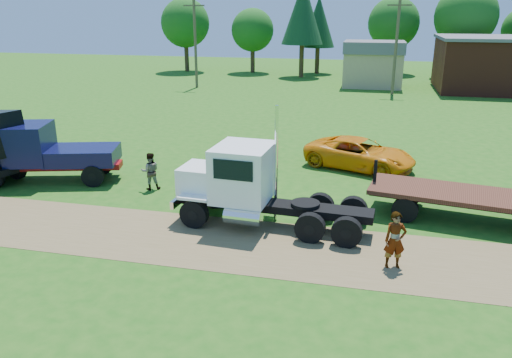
% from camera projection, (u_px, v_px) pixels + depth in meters
% --- Properties ---
extents(ground, '(140.00, 140.00, 0.00)m').
position_uv_depth(ground, '(241.00, 244.00, 17.46)').
color(ground, '#1C5512').
rests_on(ground, ground).
extents(dirt_track, '(120.00, 4.20, 0.01)m').
position_uv_depth(dirt_track, '(241.00, 244.00, 17.46)').
color(dirt_track, brown).
rests_on(dirt_track, ground).
extents(white_semi_tractor, '(7.54, 2.91, 4.50)m').
position_uv_depth(white_semi_tractor, '(245.00, 184.00, 18.80)').
color(white_semi_tractor, black).
rests_on(white_semi_tractor, ground).
extents(navy_truck, '(6.49, 3.77, 2.77)m').
position_uv_depth(navy_truck, '(43.00, 152.00, 23.51)').
color(navy_truck, '#960A0D').
rests_on(navy_truck, ground).
extents(orange_pickup, '(6.13, 4.31, 1.55)m').
position_uv_depth(orange_pickup, '(360.00, 154.00, 25.59)').
color(orange_pickup, orange).
rests_on(orange_pickup, ground).
extents(flatbed_trailer, '(8.26, 3.67, 2.04)m').
position_uv_depth(flatbed_trailer, '(477.00, 200.00, 19.04)').
color(flatbed_trailer, '#3D1C13').
rests_on(flatbed_trailer, ground).
extents(spectator_a, '(0.77, 0.59, 1.87)m').
position_uv_depth(spectator_a, '(395.00, 240.00, 15.60)').
color(spectator_a, '#999999').
rests_on(spectator_a, ground).
extents(spectator_b, '(1.03, 0.93, 1.72)m').
position_uv_depth(spectator_b, '(150.00, 171.00, 22.55)').
color(spectator_b, '#999999').
rests_on(spectator_b, ground).
extents(tan_shed, '(6.20, 5.40, 4.70)m').
position_uv_depth(tan_shed, '(373.00, 63.00, 52.72)').
color(tan_shed, tan).
rests_on(tan_shed, ground).
extents(utility_poles, '(42.20, 0.28, 9.00)m').
position_uv_depth(utility_poles, '(396.00, 44.00, 46.94)').
color(utility_poles, brown).
rests_on(utility_poles, ground).
extents(tree_row, '(54.74, 13.30, 11.20)m').
position_uv_depth(tree_row, '(389.00, 22.00, 59.97)').
color(tree_row, '#392817').
rests_on(tree_row, ground).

